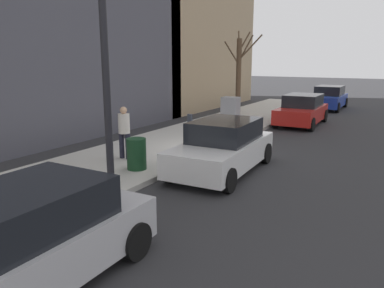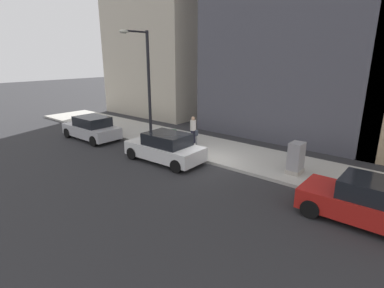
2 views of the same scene
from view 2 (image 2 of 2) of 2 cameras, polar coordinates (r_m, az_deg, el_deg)
The scene contains 10 objects.
ground_plane at distance 15.52m, azimuth 1.85°, elevation -3.44°, with size 120.00×120.00×0.00m, color #2B2B2D.
sidewalk at distance 17.03m, azimuth 6.06°, elevation -1.44°, with size 4.00×36.00×0.15m, color #B2AFA8.
parked_car_red at distance 11.37m, azimuth 30.97°, elevation -9.63°, with size 1.96×4.22×1.52m.
parked_car_white at distance 15.45m, azimuth -5.14°, elevation -0.72°, with size 2.06×4.27×1.52m.
parked_car_silver at distance 20.63m, azimuth -18.57°, elevation 2.86°, with size 1.96×4.22×1.52m.
parking_meter at distance 15.99m, azimuth 0.88°, elevation 0.85°, with size 0.14×0.10×1.35m.
utility_box at distance 14.27m, azimuth 19.17°, elevation -2.58°, with size 0.83×0.61×1.43m.
streetlamp at distance 17.95m, azimuth -8.89°, elevation 12.22°, with size 1.97×0.32×6.50m.
trash_bin at distance 17.87m, azimuth -3.81°, elevation 1.24°, with size 0.56×0.56×0.90m, color #14381E.
pedestrian_near_meter at distance 18.03m, azimuth 0.23°, elevation 3.00°, with size 0.40×0.36×1.66m.
Camera 2 is at (-11.43, -9.08, 5.28)m, focal length 28.00 mm.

